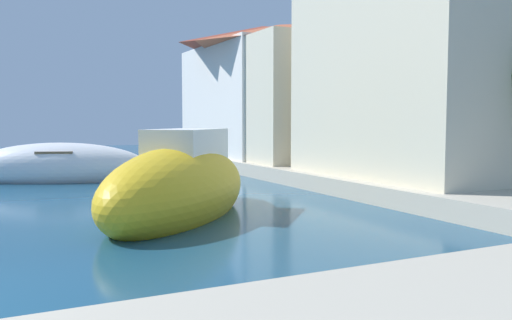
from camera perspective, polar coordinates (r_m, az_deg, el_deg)
name	(u,v)px	position (r m, az deg, el deg)	size (l,w,h in m)	color
quay_promenade	(241,261)	(7.43, -1.65, -10.78)	(44.00, 32.00, 0.50)	#BCB29E
moored_boat_2	(59,167)	(20.33, -20.30, -0.74)	(6.56, 3.88, 1.78)	white
moored_boat_4	(180,188)	(12.26, -8.17, -2.96)	(5.82, 6.27, 2.44)	gold
waterfront_building_main	(423,28)	(17.23, 17.42, 13.33)	(5.38, 7.43, 8.79)	beige
waterfront_building_annex	(279,90)	(24.46, 2.48, 7.47)	(5.72, 9.64, 5.98)	beige
waterfront_building_far	(263,90)	(25.92, 0.73, 7.50)	(5.98, 8.03, 6.17)	white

